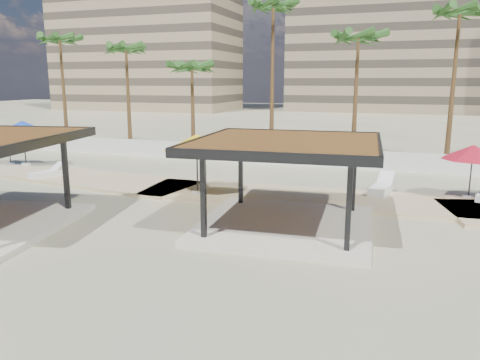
# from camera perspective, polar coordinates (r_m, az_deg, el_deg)

# --- Properties ---
(ground) EXTENTS (200.00, 200.00, 0.00)m
(ground) POSITION_cam_1_polar(r_m,az_deg,el_deg) (16.72, -3.89, -7.45)
(ground) COLOR tan
(ground) RESTS_ON ground
(promenade) EXTENTS (44.45, 7.97, 0.24)m
(promenade) POSITION_cam_1_polar(r_m,az_deg,el_deg) (23.19, 8.22, -1.83)
(promenade) COLOR #C6B284
(promenade) RESTS_ON ground
(boundary_wall) EXTENTS (56.00, 0.30, 1.20)m
(boundary_wall) POSITION_cam_1_polar(r_m,az_deg,el_deg) (31.49, 7.67, 2.85)
(boundary_wall) COLOR silver
(boundary_wall) RESTS_ON ground
(building_west) EXTENTS (34.00, 16.00, 32.40)m
(building_west) POSITION_cam_1_polar(r_m,az_deg,el_deg) (96.04, -11.41, 17.60)
(building_west) COLOR #937F60
(building_west) RESTS_ON ground
(building_mid) EXTENTS (38.00, 16.00, 30.40)m
(building_mid) POSITION_cam_1_polar(r_m,az_deg,el_deg) (92.89, 18.75, 16.80)
(building_mid) COLOR #847259
(building_mid) RESTS_ON ground
(pavilion_central) EXTENTS (7.23, 7.23, 3.44)m
(pavilion_central) POSITION_cam_1_polar(r_m,az_deg,el_deg) (17.77, 5.64, 0.56)
(pavilion_central) COLOR beige
(pavilion_central) RESTS_ON ground
(umbrella_a) EXTENTS (3.36, 3.36, 2.31)m
(umbrella_a) POSITION_cam_1_polar(r_m,az_deg,el_deg) (34.17, -26.47, 5.06)
(umbrella_a) COLOR beige
(umbrella_a) RESTS_ON promenade
(umbrella_b) EXTENTS (4.20, 4.20, 2.89)m
(umbrella_b) POSITION_cam_1_polar(r_m,az_deg,el_deg) (22.49, -5.30, 4.55)
(umbrella_b) COLOR beige
(umbrella_b) RESTS_ON promenade
(umbrella_c) EXTENTS (3.20, 3.20, 2.50)m
(umbrella_c) POSITION_cam_1_polar(r_m,az_deg,el_deg) (24.07, 26.53, 3.03)
(umbrella_c) COLOR beige
(umbrella_c) RESTS_ON promenade
(umbrella_f) EXTENTS (4.23, 4.23, 2.88)m
(umbrella_f) POSITION_cam_1_polar(r_m,az_deg,el_deg) (33.21, -24.97, 5.88)
(umbrella_f) COLOR beige
(umbrella_f) RESTS_ON promenade
(lounger_a) EXTENTS (1.24, 2.07, 0.75)m
(lounger_a) POSITION_cam_1_polar(r_m,az_deg,el_deg) (28.93, -22.49, 0.73)
(lounger_a) COLOR white
(lounger_a) RESTS_ON promenade
(lounger_b) EXTENTS (1.17, 2.47, 0.90)m
(lounger_b) POSITION_cam_1_polar(r_m,az_deg,el_deg) (23.94, 16.88, -0.97)
(lounger_b) COLOR white
(lounger_b) RESTS_ON promenade
(palm_a) EXTENTS (3.00, 3.00, 9.70)m
(palm_a) POSITION_cam_1_polar(r_m,az_deg,el_deg) (42.73, -21.09, 15.20)
(palm_a) COLOR brown
(palm_a) RESTS_ON ground
(palm_b) EXTENTS (3.00, 3.00, 8.86)m
(palm_b) POSITION_cam_1_polar(r_m,az_deg,el_deg) (39.46, -13.73, 14.83)
(palm_b) COLOR brown
(palm_b) RESTS_ON ground
(palm_c) EXTENTS (3.00, 3.00, 7.37)m
(palm_c) POSITION_cam_1_polar(r_m,az_deg,el_deg) (35.97, -5.88, 13.15)
(palm_c) COLOR brown
(palm_c) RESTS_ON ground
(palm_d) EXTENTS (3.00, 3.00, 11.52)m
(palm_d) POSITION_cam_1_polar(r_m,az_deg,el_deg) (34.93, 4.07, 19.63)
(palm_d) COLOR brown
(palm_d) RESTS_ON ground
(palm_e) EXTENTS (3.00, 3.00, 9.19)m
(palm_e) POSITION_cam_1_polar(r_m,az_deg,el_deg) (33.11, 14.23, 15.95)
(palm_e) COLOR brown
(palm_e) RESTS_ON ground
(palm_f) EXTENTS (3.00, 3.00, 10.57)m
(palm_f) POSITION_cam_1_polar(r_m,az_deg,el_deg) (33.37, 25.18, 17.40)
(palm_f) COLOR brown
(palm_f) RESTS_ON ground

